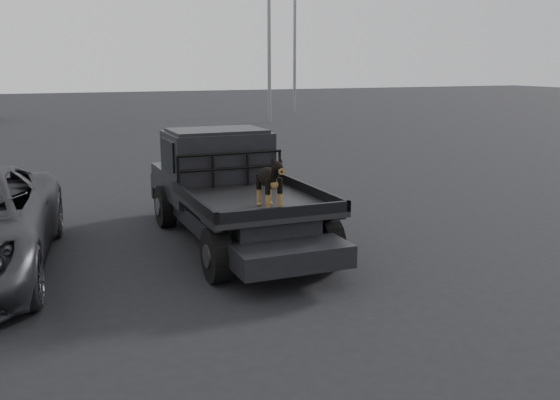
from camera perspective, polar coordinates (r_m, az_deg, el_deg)
name	(u,v)px	position (r m, az deg, el deg)	size (l,w,h in m)	color
ground	(231,293)	(8.22, -4.48, -8.45)	(120.00, 120.00, 0.00)	black
flatbed_ute	(235,216)	(10.29, -4.14, -1.47)	(2.00, 5.40, 0.92)	black
ute_cab	(217,154)	(11.01, -5.78, 4.19)	(1.72, 1.30, 0.88)	black
headache_rack	(230,170)	(10.32, -4.55, 2.74)	(1.80, 0.08, 0.55)	black
dog	(269,182)	(8.76, -1.01, 1.68)	(0.32, 0.60, 0.74)	black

